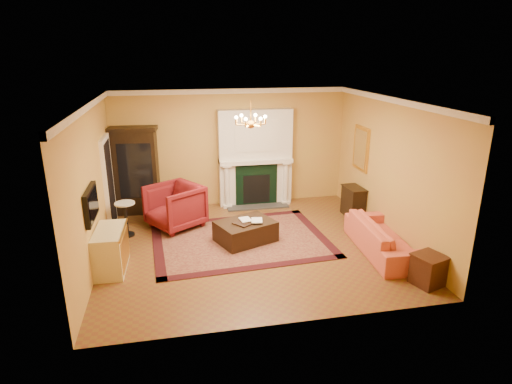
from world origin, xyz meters
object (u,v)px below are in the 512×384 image
object	(u,v)px
commode	(111,250)
pedestal_table	(126,217)
china_cabinet	(136,173)
leather_ottoman	(245,231)
end_table	(428,271)
console_table	(353,202)
coral_sofa	(383,232)
wingback_armchair	(175,204)

from	to	relation	value
commode	pedestal_table	bearing A→B (deg)	86.43
china_cabinet	leather_ottoman	xyz separation A→B (m)	(2.32, -2.24, -0.81)
end_table	console_table	xyz separation A→B (m)	(0.06, 3.34, 0.09)
china_cabinet	leather_ottoman	size ratio (longest dim) A/B	1.79
end_table	china_cabinet	bearing A→B (deg)	137.92
coral_sofa	end_table	bearing A→B (deg)	-169.33
china_cabinet	commode	xyz separation A→B (m)	(-0.33, -2.97, -0.64)
coral_sofa	console_table	world-z (taller)	coral_sofa
wingback_armchair	commode	distance (m)	2.20
pedestal_table	coral_sofa	xyz separation A→B (m)	(5.14, -1.85, -0.02)
pedestal_table	coral_sofa	size ratio (longest dim) A/B	0.35
china_cabinet	commode	world-z (taller)	china_cabinet
wingback_armchair	console_table	distance (m)	4.31
console_table	china_cabinet	bearing A→B (deg)	162.90
console_table	coral_sofa	bearing A→B (deg)	-99.67
pedestal_table	commode	distance (m)	1.54
wingback_armchair	end_table	bearing A→B (deg)	17.31
pedestal_table	coral_sofa	distance (m)	5.46
console_table	leather_ottoman	bearing A→B (deg)	-164.68
coral_sofa	console_table	xyz separation A→B (m)	(0.23, 2.00, -0.08)
pedestal_table	end_table	size ratio (longest dim) A/B	1.46
wingback_armchair	pedestal_table	world-z (taller)	wingback_armchair
commode	leather_ottoman	distance (m)	2.76
wingback_armchair	pedestal_table	distance (m)	1.11
pedestal_table	commode	bearing A→B (deg)	-95.48
coral_sofa	leather_ottoman	distance (m)	2.84
wingback_armchair	end_table	size ratio (longest dim) A/B	2.09
wingback_armchair	pedestal_table	size ratio (longest dim) A/B	1.43
pedestal_table	leather_ottoman	bearing A→B (deg)	-17.77
china_cabinet	end_table	distance (m)	6.94
leather_ottoman	china_cabinet	bearing A→B (deg)	113.92
pedestal_table	leather_ottoman	distance (m)	2.64
wingback_armchair	leather_ottoman	world-z (taller)	wingback_armchair
pedestal_table	coral_sofa	bearing A→B (deg)	-19.78
end_table	commode	bearing A→B (deg)	163.11
leather_ottoman	console_table	bearing A→B (deg)	-3.63
end_table	console_table	bearing A→B (deg)	88.97
wingback_armchair	leather_ottoman	size ratio (longest dim) A/B	0.95
commode	console_table	xyz separation A→B (m)	(5.51, 1.68, -0.04)
commode	wingback_armchair	bearing A→B (deg)	58.47
end_table	leather_ottoman	size ratio (longest dim) A/B	0.46
wingback_armchair	coral_sofa	xyz separation A→B (m)	(4.07, -2.15, -0.12)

